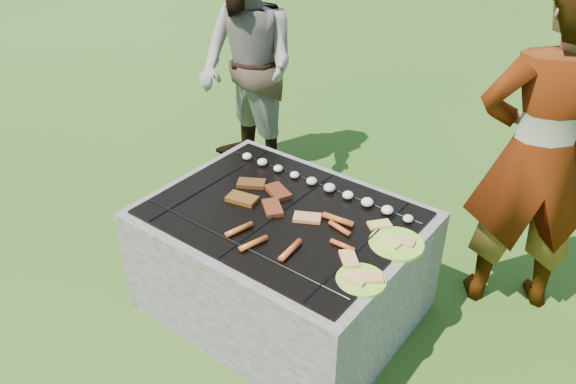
% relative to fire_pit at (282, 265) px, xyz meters
% --- Properties ---
extents(lawn, '(60.00, 60.00, 0.00)m').
position_rel_fire_pit_xyz_m(lawn, '(0.00, 0.00, -0.28)').
color(lawn, '#264A12').
rests_on(lawn, ground).
extents(fire_pit, '(1.30, 1.00, 0.62)m').
position_rel_fire_pit_xyz_m(fire_pit, '(0.00, 0.00, 0.00)').
color(fire_pit, gray).
rests_on(fire_pit, ground).
extents(mushrooms, '(1.05, 0.06, 0.04)m').
position_rel_fire_pit_xyz_m(mushrooms, '(0.04, 0.30, 0.35)').
color(mushrooms, beige).
rests_on(mushrooms, fire_pit).
extents(pork_slabs, '(0.39, 0.29, 0.02)m').
position_rel_fire_pit_xyz_m(pork_slabs, '(-0.17, 0.04, 0.34)').
color(pork_slabs, brown).
rests_on(pork_slabs, fire_pit).
extents(sausages, '(0.53, 0.48, 0.03)m').
position_rel_fire_pit_xyz_m(sausages, '(0.18, -0.12, 0.34)').
color(sausages, '#C23D1F').
rests_on(sausages, fire_pit).
extents(bread_on_grate, '(0.46, 0.42, 0.02)m').
position_rel_fire_pit_xyz_m(bread_on_grate, '(0.30, 0.02, 0.34)').
color(bread_on_grate, tan).
rests_on(bread_on_grate, fire_pit).
extents(plate_far, '(0.30, 0.30, 0.03)m').
position_rel_fire_pit_xyz_m(plate_far, '(0.56, 0.11, 0.33)').
color(plate_far, '#D4FF3C').
rests_on(plate_far, fire_pit).
extents(plate_near, '(0.23, 0.23, 0.03)m').
position_rel_fire_pit_xyz_m(plate_near, '(0.56, -0.19, 0.33)').
color(plate_near, '#C3DF35').
rests_on(plate_near, fire_pit).
extents(cook, '(0.76, 0.69, 1.74)m').
position_rel_fire_pit_xyz_m(cook, '(0.91, 0.80, 0.59)').
color(cook, '#A29687').
rests_on(cook, ground).
extents(bystander, '(0.91, 0.79, 1.62)m').
position_rel_fire_pit_xyz_m(bystander, '(-1.07, 1.00, 0.53)').
color(bystander, gray).
rests_on(bystander, ground).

